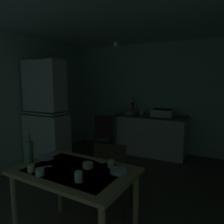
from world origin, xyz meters
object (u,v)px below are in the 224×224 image
object	(u,v)px
sink_basin	(162,113)
hand_pump	(133,107)
hutch_cabinet	(46,118)
glass_bottle	(29,152)
chair_far_side	(113,176)
teacup_mint	(79,177)
mixing_bowl_counter	(130,112)
chair_by_counter	(104,134)
serving_bowl_wide	(47,157)
dining_table	(75,180)

from	to	relation	value
sink_basin	hand_pump	size ratio (longest dim) A/B	1.13
hutch_cabinet	glass_bottle	distance (m)	1.88
chair_far_side	teacup_mint	xyz separation A→B (m)	(0.07, -0.80, 0.34)
sink_basin	glass_bottle	size ratio (longest dim) A/B	1.43
mixing_bowl_counter	chair_by_counter	world-z (taller)	mixing_bowl_counter
hutch_cabinet	chair_by_counter	size ratio (longest dim) A/B	2.22
glass_bottle	mixing_bowl_counter	bearing A→B (deg)	91.00
sink_basin	serving_bowl_wide	world-z (taller)	sink_basin
mixing_bowl_counter	chair_far_side	xyz separation A→B (m)	(0.68, -2.28, -0.44)
hutch_cabinet	teacup_mint	world-z (taller)	hutch_cabinet
dining_table	teacup_mint	bearing A→B (deg)	-46.74
hutch_cabinet	sink_basin	world-z (taller)	hutch_cabinet
sink_basin	hand_pump	bearing A→B (deg)	176.29
hand_pump	sink_basin	bearing A→B (deg)	-3.71
dining_table	hand_pump	bearing A→B (deg)	100.12
teacup_mint	glass_bottle	world-z (taller)	glass_bottle
chair_by_counter	hand_pump	bearing A→B (deg)	51.61
sink_basin	teacup_mint	bearing A→B (deg)	-89.70
teacup_mint	glass_bottle	size ratio (longest dim) A/B	0.29
mixing_bowl_counter	teacup_mint	bearing A→B (deg)	-76.41
chair_by_counter	teacup_mint	bearing A→B (deg)	-65.81
hutch_cabinet	serving_bowl_wide	xyz separation A→B (m)	(1.22, -1.29, -0.14)
hand_pump	serving_bowl_wide	world-z (taller)	hand_pump
chair_far_side	serving_bowl_wide	bearing A→B (deg)	-139.09
mixing_bowl_counter	glass_bottle	distance (m)	2.96
chair_by_counter	teacup_mint	size ratio (longest dim) A/B	10.09
sink_basin	glass_bottle	world-z (taller)	glass_bottle
mixing_bowl_counter	chair_by_counter	size ratio (longest dim) A/B	0.29
mixing_bowl_counter	glass_bottle	bearing A→B (deg)	-89.00
chair_by_counter	serving_bowl_wide	size ratio (longest dim) A/B	5.32
dining_table	chair_far_side	world-z (taller)	chair_far_side
chair_by_counter	glass_bottle	size ratio (longest dim) A/B	2.92
dining_table	chair_far_side	bearing A→B (deg)	79.23
hand_pump	teacup_mint	size ratio (longest dim) A/B	4.37
hand_pump	serving_bowl_wide	bearing A→B (deg)	-88.53
chair_by_counter	serving_bowl_wide	world-z (taller)	chair_by_counter
hand_pump	chair_by_counter	size ratio (longest dim) A/B	0.43
dining_table	chair_by_counter	size ratio (longest dim) A/B	1.33
hand_pump	chair_by_counter	distance (m)	0.92
hand_pump	mixing_bowl_counter	bearing A→B (deg)	-107.99
serving_bowl_wide	teacup_mint	size ratio (longest dim) A/B	1.90
sink_basin	teacup_mint	world-z (taller)	sink_basin
mixing_bowl_counter	teacup_mint	distance (m)	3.17
hand_pump	glass_bottle	world-z (taller)	hand_pump
sink_basin	teacup_mint	distance (m)	3.13
hutch_cabinet	mixing_bowl_counter	xyz separation A→B (m)	(1.11, 1.48, -0.02)
glass_bottle	chair_far_side	bearing A→B (deg)	47.60
dining_table	serving_bowl_wide	size ratio (longest dim) A/B	7.06
hutch_cabinet	sink_basin	size ratio (longest dim) A/B	4.55
dining_table	glass_bottle	distance (m)	0.57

